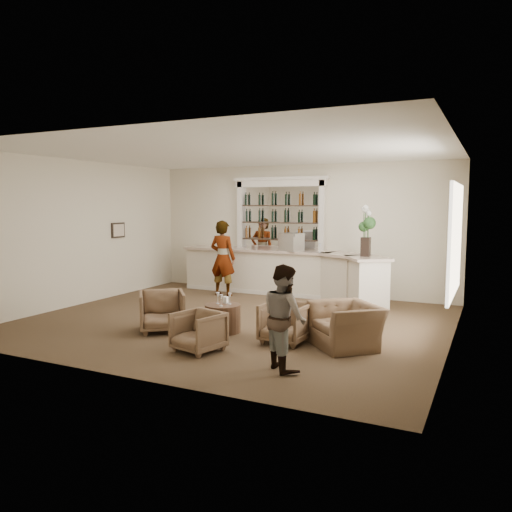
{
  "coord_description": "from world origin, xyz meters",
  "views": [
    {
      "loc": [
        4.58,
        -8.57,
        2.31
      ],
      "look_at": [
        0.02,
        0.9,
        1.21
      ],
      "focal_mm": 35.0,
      "sensor_mm": 36.0,
      "label": 1
    }
  ],
  "objects_px": {
    "cocktail_table": "(223,318)",
    "flower_vase": "(366,228)",
    "armchair_right": "(285,323)",
    "sommelier": "(223,258)",
    "armchair_center": "(198,332)",
    "espresso_machine": "(291,242)",
    "armchair_left": "(162,311)",
    "bar_counter": "(285,273)",
    "armchair_far": "(346,326)",
    "guest": "(284,317)"
  },
  "relations": [
    {
      "from": "cocktail_table",
      "to": "flower_vase",
      "type": "bearing_deg",
      "value": 61.98
    },
    {
      "from": "flower_vase",
      "to": "armchair_right",
      "type": "bearing_deg",
      "value": -97.96
    },
    {
      "from": "sommelier",
      "to": "armchair_center",
      "type": "distance_m",
      "value": 4.86
    },
    {
      "from": "cocktail_table",
      "to": "espresso_machine",
      "type": "height_order",
      "value": "espresso_machine"
    },
    {
      "from": "sommelier",
      "to": "armchair_left",
      "type": "distance_m",
      "value": 3.72
    },
    {
      "from": "bar_counter",
      "to": "armchair_center",
      "type": "xyz_separation_m",
      "value": [
        0.61,
        -5.07,
        -0.26
      ]
    },
    {
      "from": "cocktail_table",
      "to": "armchair_left",
      "type": "distance_m",
      "value": 1.12
    },
    {
      "from": "armchair_right",
      "to": "espresso_machine",
      "type": "xyz_separation_m",
      "value": [
        -1.48,
        3.96,
        1.03
      ]
    },
    {
      "from": "sommelier",
      "to": "armchair_right",
      "type": "bearing_deg",
      "value": 134.92
    },
    {
      "from": "armchair_far",
      "to": "armchair_right",
      "type": "bearing_deg",
      "value": -122.49
    },
    {
      "from": "espresso_machine",
      "to": "sommelier",
      "type": "bearing_deg",
      "value": -139.0
    },
    {
      "from": "cocktail_table",
      "to": "armchair_far",
      "type": "distance_m",
      "value": 2.27
    },
    {
      "from": "armchair_left",
      "to": "armchair_right",
      "type": "relative_size",
      "value": 1.1
    },
    {
      "from": "sommelier",
      "to": "flower_vase",
      "type": "distance_m",
      "value": 3.66
    },
    {
      "from": "bar_counter",
      "to": "sommelier",
      "type": "xyz_separation_m",
      "value": [
        -1.42,
        -0.7,
        0.38
      ]
    },
    {
      "from": "cocktail_table",
      "to": "armchair_left",
      "type": "height_order",
      "value": "armchair_left"
    },
    {
      "from": "cocktail_table",
      "to": "guest",
      "type": "xyz_separation_m",
      "value": [
        1.78,
        -1.4,
        0.49
      ]
    },
    {
      "from": "espresso_machine",
      "to": "flower_vase",
      "type": "xyz_separation_m",
      "value": [
        1.97,
        -0.46,
        0.41
      ]
    },
    {
      "from": "sommelier",
      "to": "flower_vase",
      "type": "bearing_deg",
      "value": -174.81
    },
    {
      "from": "guest",
      "to": "armchair_left",
      "type": "relative_size",
      "value": 1.82
    },
    {
      "from": "cocktail_table",
      "to": "sommelier",
      "type": "bearing_deg",
      "value": 119.45
    },
    {
      "from": "guest",
      "to": "armchair_far",
      "type": "relative_size",
      "value": 1.37
    },
    {
      "from": "bar_counter",
      "to": "sommelier",
      "type": "bearing_deg",
      "value": -153.84
    },
    {
      "from": "armchair_right",
      "to": "armchair_center",
      "type": "bearing_deg",
      "value": -130.91
    },
    {
      "from": "bar_counter",
      "to": "armchair_center",
      "type": "relative_size",
      "value": 8.22
    },
    {
      "from": "armchair_center",
      "to": "armchair_far",
      "type": "bearing_deg",
      "value": 46.37
    },
    {
      "from": "armchair_center",
      "to": "flower_vase",
      "type": "relative_size",
      "value": 0.62
    },
    {
      "from": "armchair_far",
      "to": "espresso_machine",
      "type": "bearing_deg",
      "value": 169.65
    },
    {
      "from": "armchair_left",
      "to": "sommelier",
      "type": "bearing_deg",
      "value": 62.94
    },
    {
      "from": "armchair_center",
      "to": "flower_vase",
      "type": "height_order",
      "value": "flower_vase"
    },
    {
      "from": "sommelier",
      "to": "armchair_left",
      "type": "relative_size",
      "value": 2.34
    },
    {
      "from": "armchair_left",
      "to": "espresso_machine",
      "type": "height_order",
      "value": "espresso_machine"
    },
    {
      "from": "espresso_machine",
      "to": "flower_vase",
      "type": "relative_size",
      "value": 0.45
    },
    {
      "from": "armchair_far",
      "to": "flower_vase",
      "type": "relative_size",
      "value": 0.96
    },
    {
      "from": "guest",
      "to": "armchair_center",
      "type": "height_order",
      "value": "guest"
    },
    {
      "from": "sommelier",
      "to": "guest",
      "type": "height_order",
      "value": "sommelier"
    },
    {
      "from": "guest",
      "to": "espresso_machine",
      "type": "relative_size",
      "value": 2.92
    },
    {
      "from": "cocktail_table",
      "to": "sommelier",
      "type": "height_order",
      "value": "sommelier"
    },
    {
      "from": "armchair_left",
      "to": "armchair_right",
      "type": "xyz_separation_m",
      "value": [
        2.31,
        0.28,
        -0.03
      ]
    },
    {
      "from": "flower_vase",
      "to": "cocktail_table",
      "type": "bearing_deg",
      "value": -118.02
    },
    {
      "from": "armchair_center",
      "to": "flower_vase",
      "type": "bearing_deg",
      "value": 86.29
    },
    {
      "from": "armchair_center",
      "to": "armchair_far",
      "type": "distance_m",
      "value": 2.37
    },
    {
      "from": "bar_counter",
      "to": "espresso_machine",
      "type": "relative_size",
      "value": 11.27
    },
    {
      "from": "cocktail_table",
      "to": "armchair_left",
      "type": "xyz_separation_m",
      "value": [
        -1.02,
        -0.44,
        0.12
      ]
    },
    {
      "from": "flower_vase",
      "to": "armchair_left",
      "type": "bearing_deg",
      "value": -126.49
    },
    {
      "from": "cocktail_table",
      "to": "flower_vase",
      "type": "xyz_separation_m",
      "value": [
        1.78,
        3.34,
        1.53
      ]
    },
    {
      "from": "guest",
      "to": "flower_vase",
      "type": "height_order",
      "value": "flower_vase"
    },
    {
      "from": "espresso_machine",
      "to": "flower_vase",
      "type": "distance_m",
      "value": 2.06
    },
    {
      "from": "cocktail_table",
      "to": "flower_vase",
      "type": "distance_m",
      "value": 4.08
    },
    {
      "from": "guest",
      "to": "armchair_center",
      "type": "relative_size",
      "value": 2.13
    }
  ]
}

